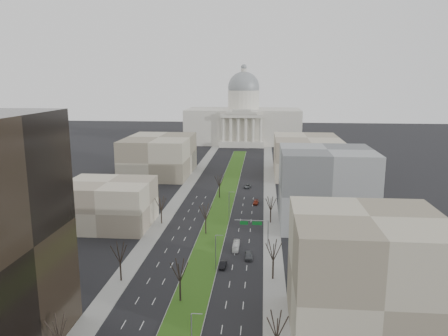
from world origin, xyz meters
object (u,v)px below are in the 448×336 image
Objects in this scene: car_black at (223,265)px; car_grey_near at (249,255)px; box_van at (236,246)px; car_red at (256,202)px; car_grey_far at (247,186)px.

car_grey_near is at bearing 48.16° from car_black.
box_van is (-3.60, 5.96, 0.11)m from car_grey_near.
car_grey_far is (-3.98, 24.05, 0.03)m from car_red.
car_grey_near is 1.14× the size of car_black.
car_black is 0.95× the size of car_red.
car_black is 0.64× the size of box_van.
car_grey_far is (2.89, 79.71, -0.02)m from car_black.
car_grey_far is at bearing 88.64° from car_grey_near.
car_grey_far is at bearing 90.11° from box_van.
car_grey_near reaches higher than car_grey_far.
box_van is at bearing 117.38° from car_grey_near.
box_van is at bearing -90.41° from car_red.
car_black reaches higher than car_red.
car_black is at bearing -100.90° from box_van.
car_black is (-6.01, -5.94, -0.12)m from car_grey_near.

